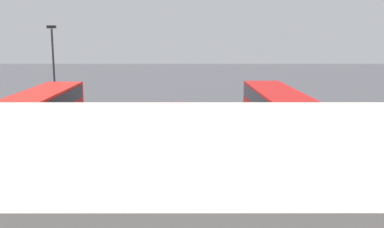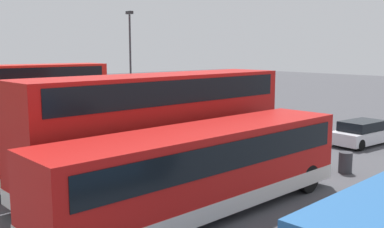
% 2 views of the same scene
% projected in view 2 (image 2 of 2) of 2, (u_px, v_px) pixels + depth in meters
% --- Properties ---
extents(ground_plane, '(140.00, 140.00, 0.00)m').
position_uv_depth(ground_plane, '(239.00, 134.00, 28.86)').
color(ground_plane, '#47474C').
extents(bus_single_deck_near_end, '(2.94, 12.06, 2.95)m').
position_uv_depth(bus_single_deck_near_end, '(205.00, 167.00, 14.69)').
color(bus_single_deck_near_end, '#B71411').
rests_on(bus_single_deck_near_end, ground).
extents(bus_double_decker_second, '(3.08, 11.97, 4.55)m').
position_uv_depth(bus_double_decker_second, '(161.00, 127.00, 17.63)').
color(bus_double_decker_second, '#B71411').
rests_on(bus_double_decker_second, ground).
extents(bus_single_deck_third, '(2.77, 11.15, 2.95)m').
position_uv_depth(bus_single_deck_third, '(101.00, 137.00, 19.81)').
color(bus_single_deck_third, red).
rests_on(bus_single_deck_third, ground).
extents(bus_single_deck_fourth, '(2.90, 11.62, 2.95)m').
position_uv_depth(bus_single_deck_fourth, '(83.00, 124.00, 23.09)').
color(bus_single_deck_fourth, red).
rests_on(bus_single_deck_fourth, ground).
extents(bus_single_deck_fifth, '(2.71, 10.26, 2.95)m').
position_uv_depth(bus_single_deck_fifth, '(54.00, 116.00, 25.87)').
color(bus_single_deck_fifth, '#B71411').
rests_on(bus_single_deck_fifth, ground).
extents(bus_double_decker_sixth, '(2.72, 11.29, 4.55)m').
position_uv_depth(bus_double_decker_sixth, '(21.00, 98.00, 28.34)').
color(bus_double_decker_sixth, red).
rests_on(bus_double_decker_sixth, ground).
extents(car_hatchback_silver, '(2.49, 4.20, 1.43)m').
position_uv_depth(car_hatchback_silver, '(183.00, 109.00, 36.00)').
color(car_hatchback_silver, '#1E479E').
rests_on(car_hatchback_silver, ground).
extents(car_small_green, '(2.05, 4.47, 1.43)m').
position_uv_depth(car_small_green, '(363.00, 133.00, 25.63)').
color(car_small_green, silver).
rests_on(car_small_green, ground).
extents(lamp_post_tall, '(0.70, 0.30, 8.57)m').
position_uv_depth(lamp_post_tall, '(130.00, 56.00, 35.74)').
color(lamp_post_tall, '#38383D').
rests_on(lamp_post_tall, ground).
extents(waste_bin_yellow, '(0.60, 0.60, 0.95)m').
position_uv_depth(waste_bin_yellow, '(345.00, 163.00, 19.80)').
color(waste_bin_yellow, '#333338').
rests_on(waste_bin_yellow, ground).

